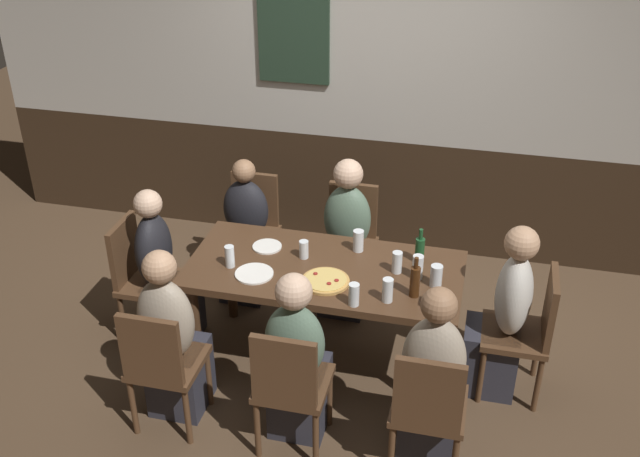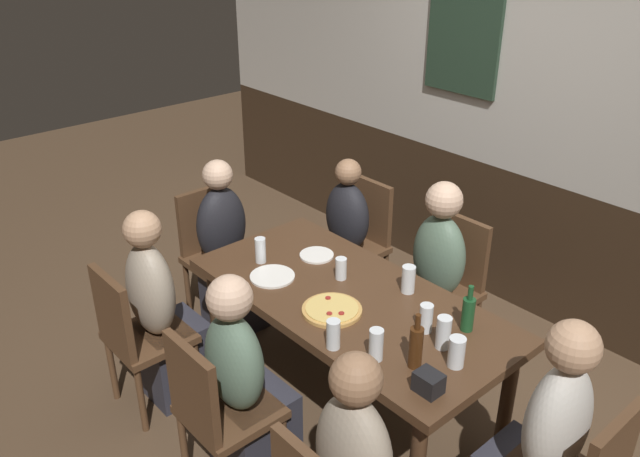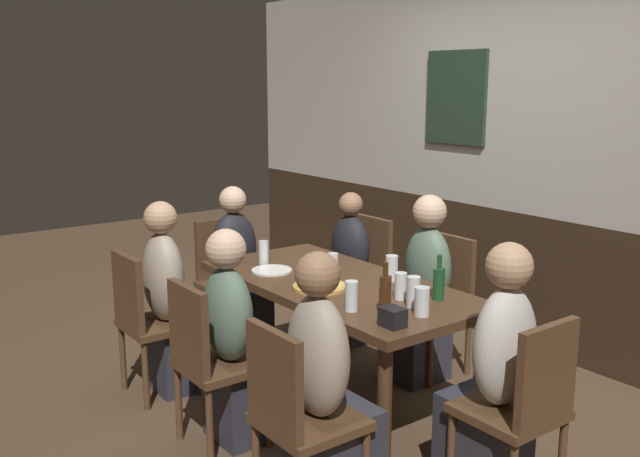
{
  "view_description": "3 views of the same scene",
  "coord_description": "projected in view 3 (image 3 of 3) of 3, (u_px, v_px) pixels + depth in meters",
  "views": [
    {
      "loc": [
        0.89,
        -3.81,
        3.25
      ],
      "look_at": [
        -0.03,
        0.02,
        1.01
      ],
      "focal_mm": 41.39,
      "sensor_mm": 36.0,
      "label": 1
    },
    {
      "loc": [
        1.99,
        -1.96,
        2.53
      ],
      "look_at": [
        -0.19,
        -0.03,
        1.06
      ],
      "focal_mm": 36.51,
      "sensor_mm": 36.0,
      "label": 2
    },
    {
      "loc": [
        3.0,
        -2.38,
        1.85
      ],
      "look_at": [
        -0.23,
        0.04,
        1.0
      ],
      "focal_mm": 39.7,
      "sensor_mm": 36.0,
      "label": 3
    }
  ],
  "objects": [
    {
      "name": "pizza",
      "position": [
        320.0,
        286.0,
        3.84
      ],
      "size": [
        0.3,
        0.3,
        0.03
      ],
      "color": "tan",
      "rests_on": "dining_table"
    },
    {
      "name": "chair_right_near",
      "position": [
        296.0,
        412.0,
        2.95
      ],
      "size": [
        0.4,
        0.4,
        0.88
      ],
      "color": "#513521",
      "rests_on": "ground_plane"
    },
    {
      "name": "chair_mid_far",
      "position": [
        440.0,
        296.0,
        4.51
      ],
      "size": [
        0.4,
        0.4,
        0.88
      ],
      "color": "#513521",
      "rests_on": "ground_plane"
    },
    {
      "name": "pint_glass_pale",
      "position": [
        351.0,
        297.0,
        3.46
      ],
      "size": [
        0.06,
        0.06,
        0.15
      ],
      "color": "silver",
      "rests_on": "dining_table"
    },
    {
      "name": "tumbler_short",
      "position": [
        413.0,
        294.0,
        3.52
      ],
      "size": [
        0.07,
        0.07,
        0.16
      ],
      "color": "silver",
      "rests_on": "dining_table"
    },
    {
      "name": "person_mid_near",
      "position": [
        237.0,
        352.0,
        3.64
      ],
      "size": [
        0.34,
        0.37,
        1.13
      ],
      "color": "#2D2D38",
      "rests_on": "ground_plane"
    },
    {
      "name": "dining_table",
      "position": [
        338.0,
        296.0,
        4.0
      ],
      "size": [
        1.73,
        0.82,
        0.74
      ],
      "color": "#472D1C",
      "rests_on": "ground_plane"
    },
    {
      "name": "chair_left_far",
      "position": [
        362.0,
        271.0,
        5.11
      ],
      "size": [
        0.4,
        0.4,
        0.88
      ],
      "color": "#513521",
      "rests_on": "ground_plane"
    },
    {
      "name": "chair_left_near",
      "position": [
        147.0,
        316.0,
        4.14
      ],
      "size": [
        0.4,
        0.4,
        0.88
      ],
      "color": "#513521",
      "rests_on": "ground_plane"
    },
    {
      "name": "beer_bottle_green",
      "position": [
        439.0,
        282.0,
        3.63
      ],
      "size": [
        0.06,
        0.06,
        0.24
      ],
      "color": "#194723",
      "rests_on": "dining_table"
    },
    {
      "name": "condiment_caddy",
      "position": [
        393.0,
        317.0,
        3.24
      ],
      "size": [
        0.11,
        0.09,
        0.09
      ],
      "primitive_type": "cube",
      "color": "black",
      "rests_on": "dining_table"
    },
    {
      "name": "person_left_near",
      "position": [
        172.0,
        311.0,
        4.24
      ],
      "size": [
        0.34,
        0.37,
        1.17
      ],
      "color": "#2D2D38",
      "rests_on": "ground_plane"
    },
    {
      "name": "person_right_near",
      "position": [
        326.0,
        402.0,
        3.04
      ],
      "size": [
        0.34,
        0.37,
        1.17
      ],
      "color": "#2D2D38",
      "rests_on": "ground_plane"
    },
    {
      "name": "plate_white_large",
      "position": [
        272.0,
        270.0,
        4.19
      ],
      "size": [
        0.24,
        0.24,
        0.01
      ],
      "primitive_type": "cylinder",
      "color": "white",
      "rests_on": "dining_table"
    },
    {
      "name": "wall_back",
      "position": [
        527.0,
        162.0,
        4.83
      ],
      "size": [
        6.4,
        0.13,
        2.6
      ],
      "color": "#332316",
      "rests_on": "ground_plane"
    },
    {
      "name": "person_left_far",
      "position": [
        345.0,
        281.0,
        5.02
      ],
      "size": [
        0.34,
        0.37,
        1.08
      ],
      "color": "#2D2D38",
      "rests_on": "ground_plane"
    },
    {
      "name": "plate_white_small",
      "position": [
        315.0,
        261.0,
        4.39
      ],
      "size": [
        0.19,
        0.19,
        0.01
      ],
      "primitive_type": "cylinder",
      "color": "white",
      "rests_on": "dining_table"
    },
    {
      "name": "person_mid_far",
      "position": [
        422.0,
        301.0,
        4.42
      ],
      "size": [
        0.34,
        0.37,
        1.17
      ],
      "color": "#2D2D38",
      "rests_on": "ground_plane"
    },
    {
      "name": "chair_head_east",
      "position": [
        524.0,
        403.0,
        3.02
      ],
      "size": [
        0.4,
        0.4,
        0.88
      ],
      "color": "#513521",
      "rests_on": "ground_plane"
    },
    {
      "name": "beer_glass_tall",
      "position": [
        401.0,
        288.0,
        3.65
      ],
      "size": [
        0.06,
        0.06,
        0.14
      ],
      "color": "silver",
      "rests_on": "dining_table"
    },
    {
      "name": "ground_plane",
      "position": [
        338.0,
        403.0,
        4.13
      ],
      "size": [
        12.0,
        12.0,
        0.0
      ],
      "primitive_type": "plane",
      "color": "#4C3826"
    },
    {
      "name": "chair_head_west",
      "position": [
        226.0,
        274.0,
        5.03
      ],
      "size": [
        0.4,
        0.4,
        0.88
      ],
      "color": "#513521",
      "rests_on": "ground_plane"
    },
    {
      "name": "beer_glass_half",
      "position": [
        264.0,
        254.0,
        4.35
      ],
      "size": [
        0.06,
        0.06,
        0.14
      ],
      "color": "silver",
      "rests_on": "dining_table"
    },
    {
      "name": "beer_bottle_brown",
      "position": [
        385.0,
        294.0,
        3.39
      ],
      "size": [
        0.06,
        0.06,
        0.26
      ],
      "color": "#42230F",
      "rests_on": "dining_table"
    },
    {
      "name": "pint_glass_stout",
      "position": [
        333.0,
        264.0,
        4.14
      ],
      "size": [
        0.06,
        0.06,
        0.12
      ],
      "color": "silver",
      "rests_on": "dining_table"
    },
    {
      "name": "chair_mid_near",
      "position": [
        209.0,
        356.0,
        3.54
      ],
      "size": [
        0.4,
        0.4,
        0.88
      ],
      "color": "#513521",
      "rests_on": "ground_plane"
    },
    {
      "name": "person_head_west",
      "position": [
        238.0,
        281.0,
        4.91
      ],
      "size": [
        0.37,
        0.34,
        1.14
      ],
      "color": "#2D2D38",
      "rests_on": "ground_plane"
    },
    {
      "name": "tumbler_water",
      "position": [
        422.0,
        303.0,
        3.39
      ],
      "size": [
        0.07,
        0.07,
        0.14
      ],
      "color": "silver",
      "rests_on": "dining_table"
    },
    {
      "name": "highball_clear",
      "position": [
        392.0,
        270.0,
        3.98
      ],
      "size": [
        0.07,
        0.07,
        0.15
      ],
      "color": "silver",
      "rests_on": "dining_table"
    },
    {
      "name": "person_head_east",
      "position": [
        494.0,
        389.0,
        3.15
      ],
      "size": [
        0.37,
        0.34,
        1.18
      ],
      "color": "#2D2D38",
      "rests_on": "ground_plane"
    },
    {
      "name": "pint_glass_amber",
      "position": [
        315.0,
        293.0,
        3.56
      ],
      "size": [
        0.06,
        0.06,
        0.14
      ],
      "color": "silver",
      "rests_on": "dining_table"
    }
  ]
}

